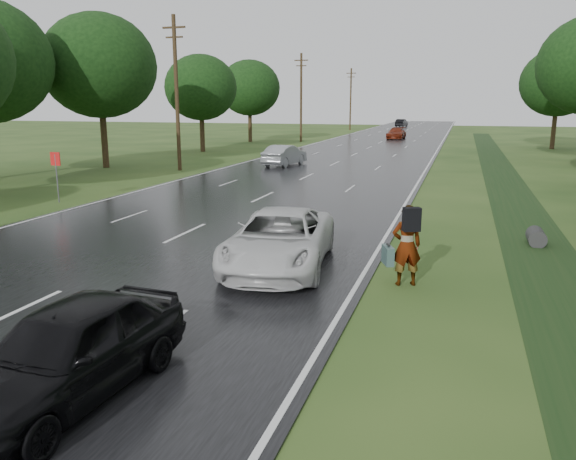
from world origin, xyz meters
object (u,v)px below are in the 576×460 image
(dark_sedan, at_px, (68,351))
(silver_sedan, at_px, (285,155))
(road_sign, at_px, (56,167))
(white_pickup, at_px, (279,240))
(pedestrian, at_px, (406,244))

(dark_sedan, height_order, silver_sedan, dark_sedan)
(road_sign, bearing_deg, dark_sedan, -50.52)
(white_pickup, distance_m, dark_sedan, 7.67)
(road_sign, xyz_separation_m, silver_sedan, (5.32, 17.57, -0.86))
(road_sign, height_order, silver_sedan, road_sign)
(dark_sedan, bearing_deg, silver_sedan, 105.74)
(dark_sedan, distance_m, silver_sedan, 32.83)
(white_pickup, bearing_deg, road_sign, 144.43)
(pedestrian, relative_size, dark_sedan, 0.46)
(pedestrian, distance_m, silver_sedan, 27.33)
(dark_sedan, xyz_separation_m, silver_sedan, (-6.69, 32.14, -0.02))
(pedestrian, bearing_deg, silver_sedan, -88.15)
(pedestrian, height_order, dark_sedan, pedestrian)
(road_sign, distance_m, silver_sedan, 18.37)
(white_pickup, relative_size, dark_sedan, 1.26)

